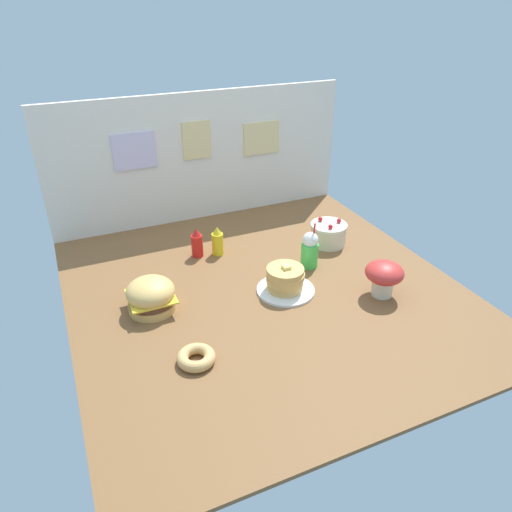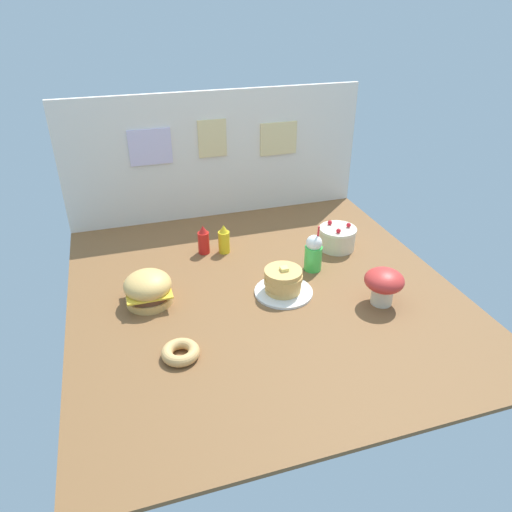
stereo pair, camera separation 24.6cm
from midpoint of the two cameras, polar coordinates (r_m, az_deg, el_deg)
The scene contains 10 objects.
ground_plane at distance 2.48m, azimuth -1.67°, elevation -4.42°, with size 1.94×2.02×0.02m, color brown.
back_wall at distance 3.16m, azimuth -8.89°, elevation 11.57°, with size 1.94×0.04×0.82m.
burger at distance 2.38m, azimuth -15.39°, elevation -4.67°, with size 0.23×0.23×0.17m.
pancake_stack at distance 2.43m, azimuth 0.64°, elevation -3.09°, with size 0.30×0.30×0.15m.
layer_cake at distance 2.90m, azimuth 6.24°, elevation 2.59°, with size 0.22×0.22×0.16m.
ketchup_bottle at distance 2.78m, azimuth -9.59°, elevation 1.43°, with size 0.07×0.07×0.18m.
mustard_bottle at distance 2.78m, azimuth -7.16°, elevation 1.65°, with size 0.07×0.07×0.18m.
cream_soda_cup at distance 2.64m, azimuth 3.80°, elevation 0.68°, with size 0.10×0.10×0.26m.
donut_pink_glaze at distance 2.06m, azimuth -10.65°, elevation -11.94°, with size 0.16×0.16×0.05m.
mushroom_stool at distance 2.44m, azimuth 12.29°, elevation -2.37°, with size 0.19×0.19×0.18m.
Camera 1 is at (-0.88, -1.86, 1.38)m, focal length 33.48 mm.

